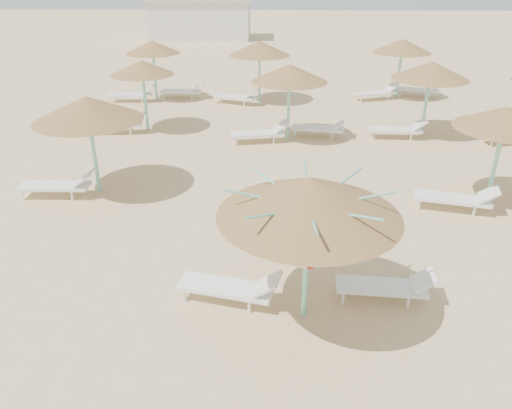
{
  "coord_description": "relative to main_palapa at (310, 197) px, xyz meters",
  "views": [
    {
      "loc": [
        -0.26,
        -7.78,
        5.95
      ],
      "look_at": [
        -0.52,
        1.61,
        1.3
      ],
      "focal_mm": 35.0,
      "sensor_mm": 36.0,
      "label": 1
    }
  ],
  "objects": [
    {
      "name": "service_hut",
      "position": [
        -6.42,
        35.38,
        -0.78
      ],
      "size": [
        8.4,
        4.4,
        3.25
      ],
      "color": "silver",
      "rests_on": "ground"
    },
    {
      "name": "lounger_main_b",
      "position": [
        1.64,
        0.53,
        -2.11
      ],
      "size": [
        1.88,
        0.7,
        0.67
      ],
      "rotation": [
        0.0,
        0.0,
        -0.08
      ],
      "color": "white",
      "rests_on": "ground"
    },
    {
      "name": "lounger_main_a",
      "position": [
        -1.34,
        0.38,
        -2.09
      ],
      "size": [
        2.04,
        1.03,
        0.71
      ],
      "rotation": [
        0.0,
        0.0,
        -0.24
      ],
      "color": "white",
      "rests_on": "ground"
    },
    {
      "name": "main_palapa",
      "position": [
        0.0,
        0.0,
        0.0
      ],
      "size": [
        3.11,
        3.11,
        2.79
      ],
      "color": "#78D1B9",
      "rests_on": "ground"
    },
    {
      "name": "ground",
      "position": [
        -0.42,
        0.38,
        -2.43
      ],
      "size": [
        120.0,
        120.0,
        0.0
      ],
      "primitive_type": "plane",
      "color": "#DBBB85",
      "rests_on": "ground"
    },
    {
      "name": "palapa_field",
      "position": [
        2.11,
        10.27,
        -0.12
      ],
      "size": [
        20.45,
        13.89,
        2.72
      ],
      "color": "#78D1B9",
      "rests_on": "ground"
    }
  ]
}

